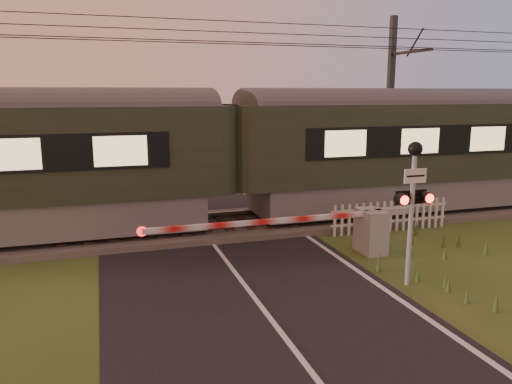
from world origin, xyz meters
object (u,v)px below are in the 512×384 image
object	(u,v)px
catenary_mast	(391,107)
boom_gate	(360,230)
crossing_signal	(413,188)
picket_fence	(390,216)
train	(228,156)

from	to	relation	value
catenary_mast	boom_gate	bearing A→B (deg)	-127.10
boom_gate	crossing_signal	bearing A→B (deg)	-91.67
crossing_signal	picket_fence	size ratio (longest dim) A/B	0.80
boom_gate	picket_fence	world-z (taller)	boom_gate
boom_gate	catenary_mast	xyz separation A→B (m)	(4.30, 5.69, 2.93)
train	boom_gate	distance (m)	4.62
boom_gate	catenary_mast	world-z (taller)	catenary_mast
train	boom_gate	xyz separation A→B (m)	(2.61, -3.46, -1.60)
train	catenary_mast	distance (m)	7.38
train	crossing_signal	bearing A→B (deg)	-65.94
boom_gate	catenary_mast	size ratio (longest dim) A/B	1.01
boom_gate	crossing_signal	size ratio (longest dim) A/B	2.23
crossing_signal	catenary_mast	xyz separation A→B (m)	(4.37, 7.92, 1.43)
crossing_signal	picket_fence	bearing A→B (deg)	62.75
train	picket_fence	xyz separation A→B (m)	(4.50, -1.89, -1.76)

